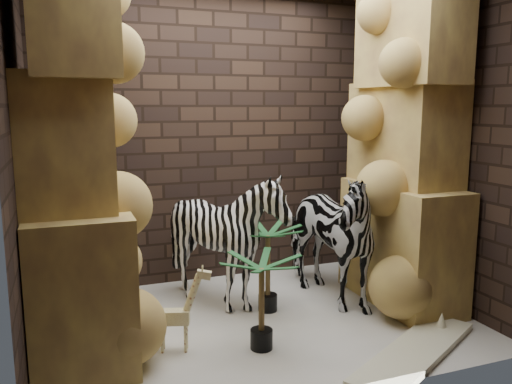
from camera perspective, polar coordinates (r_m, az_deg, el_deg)
name	(u,v)px	position (r m, az deg, el deg)	size (l,w,h in m)	color
floor	(258,322)	(4.49, 0.22, -14.20)	(3.50, 3.50, 0.00)	silver
wall_back	(215,137)	(5.31, -4.60, 6.16)	(3.50, 3.50, 0.00)	#2F2018
wall_front	(335,160)	(3.00, 8.78, 3.52)	(3.50, 3.50, 0.00)	#2F2018
wall_left	(19,152)	(3.87, -24.85, 4.08)	(3.00, 3.00, 0.00)	#2F2018
wall_right	(436,140)	(5.02, 19.33, 5.47)	(3.00, 3.00, 0.00)	#2F2018
rock_pillar_left	(73,150)	(3.86, -19.65, 4.39)	(0.68, 1.30, 3.00)	#E3C760
rock_pillar_right	(406,141)	(4.82, 16.30, 5.47)	(0.58, 1.25, 3.00)	#E3C760
zebra_right	(323,224)	(4.77, 7.43, -3.54)	(0.67, 1.24, 1.47)	white
zebra_left	(226,246)	(4.61, -3.30, -6.03)	(1.02, 1.26, 1.15)	white
giraffe_toy	(173,308)	(3.93, -9.15, -12.58)	(0.35, 0.12, 0.67)	beige
palm_front	(268,268)	(4.58, 1.33, -8.45)	(0.36, 0.36, 0.79)	#174C20
palm_back	(262,303)	(3.90, 0.62, -12.18)	(0.36, 0.36, 0.73)	#174C20
surfboard	(415,352)	(4.11, 17.27, -16.63)	(1.46, 0.36, 0.05)	#EDEAC2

